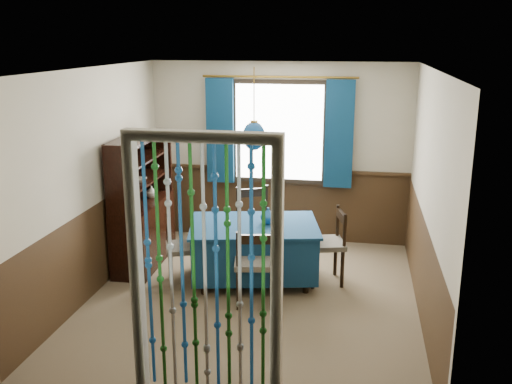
% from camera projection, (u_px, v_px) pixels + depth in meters
% --- Properties ---
extents(floor, '(4.00, 4.00, 0.00)m').
position_uv_depth(floor, '(253.00, 297.00, 6.37)').
color(floor, brown).
rests_on(floor, ground).
extents(ceiling, '(4.00, 4.00, 0.00)m').
position_uv_depth(ceiling, '(253.00, 69.00, 5.71)').
color(ceiling, silver).
rests_on(ceiling, ground).
extents(wall_back, '(3.60, 0.00, 3.60)m').
position_uv_depth(wall_back, '(279.00, 153.00, 7.94)').
color(wall_back, beige).
rests_on(wall_back, ground).
extents(wall_front, '(3.60, 0.00, 3.60)m').
position_uv_depth(wall_front, '(202.00, 259.00, 4.14)').
color(wall_front, beige).
rests_on(wall_front, ground).
extents(wall_left, '(0.00, 4.00, 4.00)m').
position_uv_depth(wall_left, '(95.00, 182.00, 6.35)').
color(wall_left, beige).
rests_on(wall_left, ground).
extents(wall_right, '(0.00, 4.00, 4.00)m').
position_uv_depth(wall_right, '(429.00, 198.00, 5.73)').
color(wall_right, beige).
rests_on(wall_right, ground).
extents(wainscot_back, '(3.60, 0.00, 3.60)m').
position_uv_depth(wainscot_back, '(279.00, 205.00, 8.12)').
color(wainscot_back, '#3B2716').
rests_on(wainscot_back, ground).
extents(wainscot_front, '(3.60, 0.00, 3.60)m').
position_uv_depth(wainscot_front, '(205.00, 350.00, 4.35)').
color(wainscot_front, '#3B2716').
rests_on(wainscot_front, ground).
extents(wainscot_left, '(0.00, 4.00, 4.00)m').
position_uv_depth(wainscot_left, '(101.00, 245.00, 6.55)').
color(wainscot_left, '#3B2716').
rests_on(wainscot_left, ground).
extents(wainscot_right, '(0.00, 4.00, 4.00)m').
position_uv_depth(wainscot_right, '(421.00, 267.00, 5.93)').
color(wainscot_right, '#3B2716').
rests_on(wainscot_right, ground).
extents(window, '(1.32, 0.12, 1.42)m').
position_uv_depth(window, '(279.00, 132.00, 7.81)').
color(window, black).
rests_on(window, wall_back).
extents(doorway, '(1.16, 0.12, 2.18)m').
position_uv_depth(doorway, '(205.00, 281.00, 4.25)').
color(doorway, silver).
rests_on(doorway, ground).
extents(dining_table, '(1.65, 1.30, 0.71)m').
position_uv_depth(dining_table, '(254.00, 248.00, 6.70)').
color(dining_table, navy).
rests_on(dining_table, floor).
extents(chair_near, '(0.50, 0.48, 0.88)m').
position_uv_depth(chair_near, '(255.00, 264.00, 6.09)').
color(chair_near, black).
rests_on(chair_near, floor).
extents(chair_far, '(0.62, 0.61, 0.95)m').
position_uv_depth(chair_far, '(255.00, 223.00, 7.32)').
color(chair_far, black).
rests_on(chair_far, floor).
extents(chair_left, '(0.51, 0.52, 0.82)m').
position_uv_depth(chair_left, '(181.00, 248.00, 6.63)').
color(chair_left, black).
rests_on(chair_left, floor).
extents(chair_right, '(0.52, 0.53, 0.89)m').
position_uv_depth(chair_right, '(328.00, 244.00, 6.66)').
color(chair_right, black).
rests_on(chair_right, floor).
extents(sideboard, '(0.47, 1.27, 1.65)m').
position_uv_depth(sideboard, '(143.00, 220.00, 7.20)').
color(sideboard, black).
rests_on(sideboard, floor).
extents(pendant_lamp, '(0.26, 0.26, 0.91)m').
position_uv_depth(pendant_lamp, '(254.00, 136.00, 6.35)').
color(pendant_lamp, olive).
rests_on(pendant_lamp, ceiling).
extents(vase_table, '(0.19, 0.19, 0.17)m').
position_uv_depth(vase_table, '(268.00, 216.00, 6.64)').
color(vase_table, navy).
rests_on(vase_table, dining_table).
extents(bowl_shelf, '(0.20, 0.20, 0.05)m').
position_uv_depth(bowl_shelf, '(139.00, 180.00, 6.86)').
color(bowl_shelf, beige).
rests_on(bowl_shelf, sideboard).
extents(vase_sideboard, '(0.20, 0.20, 0.17)m').
position_uv_depth(vase_sideboard, '(151.00, 191.00, 7.29)').
color(vase_sideboard, beige).
rests_on(vase_sideboard, sideboard).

